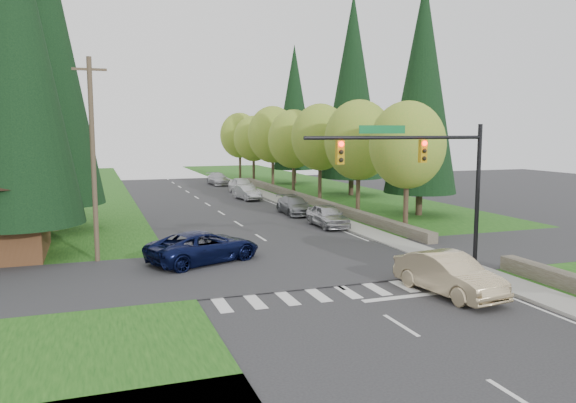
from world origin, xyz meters
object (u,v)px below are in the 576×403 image
suv_navy (204,247)px  parked_car_e (218,179)px  parked_car_b (294,205)px  sedan_champagne (449,274)px  parked_car_d (242,185)px  parked_car_c (247,192)px  parked_car_a (328,216)px

suv_navy → parked_car_e: size_ratio=1.19×
parked_car_b → parked_car_e: 25.49m
sedan_champagne → parked_car_e: 47.92m
suv_navy → parked_car_b: suv_navy is taller
suv_navy → parked_car_d: (9.70, 29.60, 0.03)m
sedan_champagne → parked_car_b: sedan_champagne is taller
sedan_champagne → suv_navy: size_ratio=0.87×
suv_navy → parked_car_e: 40.35m
sedan_champagne → parked_car_c: (0.55, 32.60, -0.13)m
parked_car_a → parked_car_b: 6.24m
sedan_champagne → parked_car_d: size_ratio=1.03×
parked_car_e → suv_navy: bearing=-106.6°
sedan_champagne → suv_navy: 11.88m
parked_car_d → parked_car_e: size_ratio=1.00×
parked_car_b → parked_car_e: parked_car_e is taller
suv_navy → parked_car_a: bearing=-75.2°
parked_car_b → parked_car_c: (-1.08, 10.18, 0.00)m
parked_car_a → parked_car_b: (-0.13, 6.24, -0.07)m
suv_navy → parked_car_d: parked_car_d is taller
parked_car_a → suv_navy: bearing=-142.2°
sedan_champagne → parked_car_a: bearing=76.4°
parked_car_d → parked_car_e: 9.68m
sedan_champagne → parked_car_d: bearing=80.3°
suv_navy → parked_car_d: size_ratio=1.19×
sedan_champagne → parked_car_a: 16.28m
suv_navy → parked_car_c: bearing=-42.5°
parked_car_d → parked_car_e: parked_car_d is taller
parked_car_a → parked_car_d: 22.05m
parked_car_e → parked_car_b: bearing=-92.2°
parked_car_c → sedan_champagne: bearing=-98.0°
suv_navy → sedan_champagne: bearing=-159.2°
parked_car_c → parked_car_d: size_ratio=0.87×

